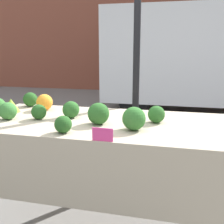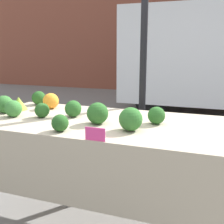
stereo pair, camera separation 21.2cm
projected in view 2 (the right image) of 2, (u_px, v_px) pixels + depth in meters
name	position (u px, v px, depth m)	size (l,w,h in m)	color
ground_plane	(112.00, 216.00, 2.35)	(40.00, 40.00, 0.00)	gray
tent_pole	(143.00, 77.00, 2.69)	(0.07, 0.07, 2.35)	black
parked_truck	(222.00, 59.00, 5.82)	(4.70, 1.90, 2.36)	white
market_table	(109.00, 135.00, 2.10)	(2.31, 0.97, 0.88)	tan
orange_cauliflower	(51.00, 101.00, 2.59)	(0.16, 0.16, 0.16)	orange
romanesco_head	(19.00, 103.00, 2.55)	(0.16, 0.16, 0.13)	#93B238
broccoli_head_0	(13.00, 109.00, 2.28)	(0.15, 0.15, 0.15)	#387533
broccoli_head_1	(39.00, 98.00, 2.78)	(0.15, 0.15, 0.15)	#23511E
broccoli_head_2	(73.00, 109.00, 2.28)	(0.15, 0.15, 0.15)	#285B23
broccoli_head_3	(131.00, 119.00, 1.88)	(0.17, 0.17, 0.17)	#2D6628
broccoli_head_4	(42.00, 110.00, 2.26)	(0.13, 0.13, 0.13)	#23511E
broccoli_head_5	(60.00, 123.00, 1.87)	(0.12, 0.12, 0.12)	#23511E
broccoli_head_6	(98.00, 113.00, 2.06)	(0.17, 0.17, 0.17)	#285B23
broccoli_head_7	(156.00, 115.00, 2.06)	(0.14, 0.14, 0.14)	#285B23
broccoli_head_8	(4.00, 104.00, 2.41)	(0.16, 0.16, 0.16)	#336B2D
price_sign	(95.00, 134.00, 1.68)	(0.14, 0.01, 0.09)	#E53D84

